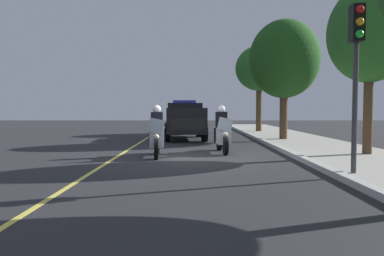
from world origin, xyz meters
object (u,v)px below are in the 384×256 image
Objects in this scene: police_suv at (184,119)px; police_motorcycle_lead_left at (157,136)px; tree_far_back at (284,59)px; tree_behind_suv at (259,69)px; tree_mid_block at (370,34)px; police_motorcycle_lead_right at (222,133)px; traffic_light at (357,50)px.

police_motorcycle_lead_left is at bearing -5.99° from police_suv.
tree_far_back is 1.03× the size of tree_behind_suv.
tree_far_back reaches higher than tree_mid_block.
tree_mid_block is 12.79m from tree_behind_suv.
police_motorcycle_lead_left is 7.13m from police_suv.
police_motorcycle_lead_left is 0.37× the size of tree_behind_suv.
police_suv is 8.12m from tree_behind_suv.
tree_behind_suv reaches higher than police_suv.
police_motorcycle_lead_right is 5.89m from tree_mid_block.
police_motorcycle_lead_left is at bearing -90.40° from tree_mid_block.
tree_far_back reaches higher than tree_behind_suv.
traffic_light is (4.81, 2.68, 2.23)m from police_motorcycle_lead_right.
tree_far_back reaches higher than police_suv.
police_motorcycle_lead_right is 0.55× the size of traffic_light.
tree_behind_suv is (-5.59, 4.92, 3.24)m from police_suv.
police_suv is at bearing -101.23° from tree_far_back.
police_suv reaches higher than police_motorcycle_lead_right.
tree_far_back is (-6.14, -1.27, 0.01)m from tree_mid_block.
tree_behind_suv is (-11.58, 3.40, 3.60)m from police_motorcycle_lead_right.
police_suv is at bearing -158.78° from traffic_light.
traffic_light is (10.80, 4.20, 1.87)m from police_suv.
tree_behind_suv reaches higher than traffic_light.
tree_mid_block is at bearing 76.50° from police_motorcycle_lead_right.
police_motorcycle_lead_right is (-1.09, 2.26, 0.00)m from police_motorcycle_lead_left.
police_motorcycle_lead_right is at bearing 115.64° from police_motorcycle_lead_left.
tree_mid_block reaches higher than police_suv.
police_motorcycle_lead_left is 0.38× the size of tree_mid_block.
tree_far_back is at bearing 78.77° from police_suv.
tree_far_back is 6.58m from tree_behind_suv.
traffic_light reaches higher than police_motorcycle_lead_left.
tree_far_back is (-6.09, 5.72, 3.35)m from police_motorcycle_lead_left.
traffic_light reaches higher than police_motorcycle_lead_right.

